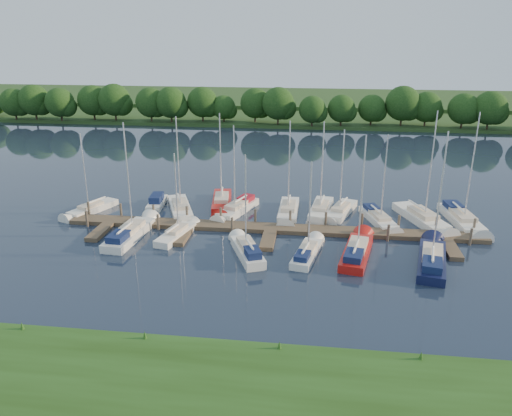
# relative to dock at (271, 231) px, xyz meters

# --- Properties ---
(ground) EXTENTS (260.00, 260.00, 0.00)m
(ground) POSITION_rel_dock_xyz_m (0.00, -7.31, -0.20)
(ground) COLOR #1B2336
(ground) RESTS_ON ground
(near_bank) EXTENTS (90.00, 10.00, 0.50)m
(near_bank) POSITION_rel_dock_xyz_m (0.00, -23.31, 0.05)
(near_bank) COLOR #204012
(near_bank) RESTS_ON ground
(dock) EXTENTS (40.00, 6.00, 0.40)m
(dock) POSITION_rel_dock_xyz_m (0.00, 0.00, 0.00)
(dock) COLOR #4A3929
(dock) RESTS_ON ground
(mooring_pilings) EXTENTS (38.24, 2.84, 2.00)m
(mooring_pilings) POSITION_rel_dock_xyz_m (0.00, 1.13, 0.40)
(mooring_pilings) COLOR #473D33
(mooring_pilings) RESTS_ON ground
(far_shore) EXTENTS (180.00, 30.00, 0.60)m
(far_shore) POSITION_rel_dock_xyz_m (0.00, 67.69, 0.10)
(far_shore) COLOR #22471B
(far_shore) RESTS_ON ground
(distant_hill) EXTENTS (220.00, 40.00, 1.40)m
(distant_hill) POSITION_rel_dock_xyz_m (0.00, 92.69, 0.50)
(distant_hill) COLOR #344E22
(distant_hill) RESTS_ON ground
(treeline) EXTENTS (148.45, 9.30, 8.20)m
(treeline) POSITION_rel_dock_xyz_m (1.77, 55.03, 3.77)
(treeline) COLOR #38281C
(treeline) RESTS_ON ground
(sailboat_n_0) EXTENTS (3.77, 6.76, 8.76)m
(sailboat_n_0) POSITION_rel_dock_xyz_m (-19.45, 3.31, 0.07)
(sailboat_n_0) COLOR white
(sailboat_n_0) RESTS_ON ground
(motorboat) EXTENTS (1.88, 5.21, 1.64)m
(motorboat) POSITION_rel_dock_xyz_m (-13.07, 5.86, 0.15)
(motorboat) COLOR white
(motorboat) RESTS_ON ground
(sailboat_n_2) EXTENTS (4.42, 8.21, 10.55)m
(sailboat_n_2) POSITION_rel_dock_xyz_m (-10.02, 4.53, 0.07)
(sailboat_n_2) COLOR white
(sailboat_n_2) RESTS_ON ground
(sailboat_n_3) EXTENTS (2.98, 8.33, 10.57)m
(sailboat_n_3) POSITION_rel_dock_xyz_m (-6.08, 7.06, 0.08)
(sailboat_n_3) COLOR #B71610
(sailboat_n_3) RESTS_ON ground
(sailboat_n_4) EXTENTS (3.86, 7.50, 9.73)m
(sailboat_n_4) POSITION_rel_dock_xyz_m (-4.08, 5.11, 0.13)
(sailboat_n_4) COLOR white
(sailboat_n_4) RESTS_ON ground
(sailboat_n_5) EXTENTS (1.90, 7.93, 10.30)m
(sailboat_n_5) POSITION_rel_dock_xyz_m (1.35, 5.11, 0.08)
(sailboat_n_5) COLOR white
(sailboat_n_5) RESTS_ON ground
(sailboat_n_6) EXTENTS (2.73, 7.99, 10.06)m
(sailboat_n_6) POSITION_rel_dock_xyz_m (4.68, 6.02, 0.07)
(sailboat_n_6) COLOR white
(sailboat_n_6) RESTS_ON ground
(sailboat_n_7) EXTENTS (3.64, 7.28, 9.38)m
(sailboat_n_7) POSITION_rel_dock_xyz_m (6.73, 5.82, 0.07)
(sailboat_n_7) COLOR white
(sailboat_n_7) RESTS_ON ground
(sailboat_n_8) EXTENTS (3.47, 7.35, 9.30)m
(sailboat_n_8) POSITION_rel_dock_xyz_m (10.51, 4.10, 0.11)
(sailboat_n_8) COLOR white
(sailboat_n_8) RESTS_ON ground
(sailboat_n_9) EXTENTS (4.77, 9.03, 11.65)m
(sailboat_n_9) POSITION_rel_dock_xyz_m (14.86, 4.60, 0.08)
(sailboat_n_9) COLOR white
(sailboat_n_9) RESTS_ON ground
(sailboat_n_10) EXTENTS (3.10, 9.18, 11.52)m
(sailboat_n_10) POSITION_rel_dock_xyz_m (18.69, 4.89, 0.12)
(sailboat_n_10) COLOR white
(sailboat_n_10) RESTS_ON ground
(sailboat_s_0) EXTENTS (2.69, 8.71, 11.09)m
(sailboat_s_0) POSITION_rel_dock_xyz_m (-12.80, -2.68, 0.13)
(sailboat_s_0) COLOR white
(sailboat_s_0) RESTS_ON ground
(sailboat_s_1) EXTENTS (2.76, 6.42, 8.26)m
(sailboat_s_1) POSITION_rel_dock_xyz_m (-8.54, -2.04, 0.07)
(sailboat_s_1) COLOR white
(sailboat_s_1) RESTS_ON ground
(sailboat_s_2) EXTENTS (3.79, 6.86, 9.23)m
(sailboat_s_2) POSITION_rel_dock_xyz_m (-1.49, -5.31, 0.15)
(sailboat_s_2) COLOR white
(sailboat_s_2) RESTS_ON ground
(sailboat_s_3) EXTENTS (2.67, 6.72, 8.55)m
(sailboat_s_3) POSITION_rel_dock_xyz_m (3.60, -4.85, 0.11)
(sailboat_s_3) COLOR white
(sailboat_s_3) RESTS_ON ground
(sailboat_s_4) EXTENTS (3.37, 8.49, 10.76)m
(sailboat_s_4) POSITION_rel_dock_xyz_m (7.81, -4.12, 0.13)
(sailboat_s_4) COLOR #B71610
(sailboat_s_4) RESTS_ON ground
(sailboat_s_5) EXTENTS (3.66, 8.99, 11.40)m
(sailboat_s_5) POSITION_rel_dock_xyz_m (13.81, -5.01, 0.14)
(sailboat_s_5) COLOR #111538
(sailboat_s_5) RESTS_ON ground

